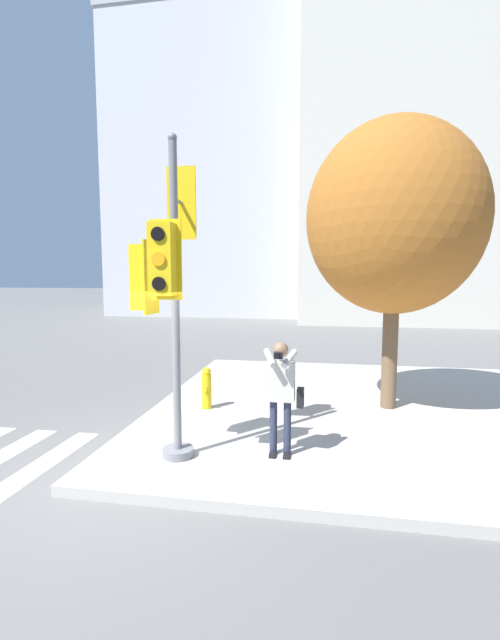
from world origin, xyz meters
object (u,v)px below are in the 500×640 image
at_px(person_photographer, 282,388).
at_px(fire_hydrant, 207,388).
at_px(street_tree, 394,218).
at_px(traffic_signal_pole, 167,271).

distance_m(person_photographer, fire_hydrant, 2.58).
bearing_deg(street_tree, fire_hydrant, -168.99).
distance_m(street_tree, fire_hydrant, 4.79).
distance_m(traffic_signal_pole, person_photographer, 2.29).
height_order(person_photographer, fire_hydrant, person_photographer).
xyz_separation_m(traffic_signal_pole, street_tree, (3.39, 2.87, 1.00)).
bearing_deg(fire_hydrant, street_tree, 11.01).
bearing_deg(person_photographer, fire_hydrant, 130.75).
xyz_separation_m(person_photographer, fire_hydrant, (-1.64, 1.90, -0.57)).
relative_size(person_photographer, street_tree, 0.30).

